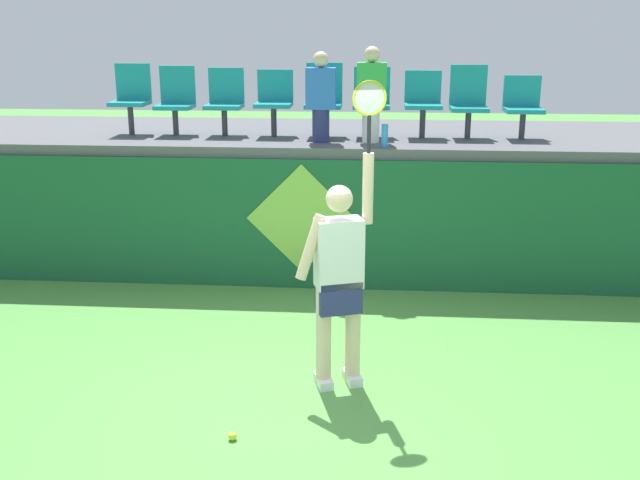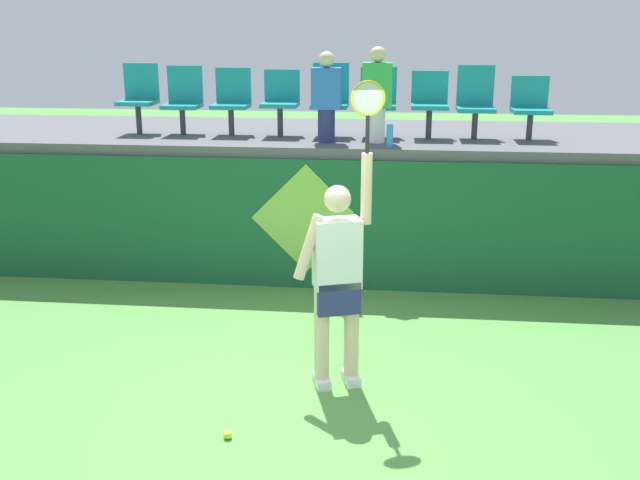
{
  "view_description": "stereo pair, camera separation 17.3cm",
  "coord_description": "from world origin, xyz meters",
  "px_view_note": "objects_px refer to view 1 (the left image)",
  "views": [
    {
      "loc": [
        0.68,
        -5.22,
        3.03
      ],
      "look_at": [
        0.19,
        1.04,
        1.14
      ],
      "focal_mm": 41.41,
      "sensor_mm": 36.0,
      "label": 1
    },
    {
      "loc": [
        0.85,
        -5.2,
        3.03
      ],
      "look_at": [
        0.19,
        1.04,
        1.14
      ],
      "focal_mm": 41.41,
      "sensor_mm": 36.0,
      "label": 2
    }
  ],
  "objects_px": {
    "tennis_ball": "(232,436)",
    "stadium_chair_3": "(274,99)",
    "stadium_chair_2": "(225,99)",
    "stadium_chair_6": "(423,100)",
    "stadium_chair_4": "(324,97)",
    "spectator_0": "(321,96)",
    "stadium_chair_5": "(372,99)",
    "stadium_chair_7": "(469,100)",
    "stadium_chair_8": "(523,104)",
    "tennis_player": "(339,275)",
    "stadium_chair_0": "(131,96)",
    "water_bottle": "(385,136)",
    "stadium_chair_1": "(176,98)",
    "spectator_1": "(371,93)"
  },
  "relations": [
    {
      "from": "stadium_chair_1",
      "to": "stadium_chair_7",
      "type": "xyz_separation_m",
      "value": [
        3.58,
        0.0,
        0.01
      ]
    },
    {
      "from": "tennis_ball",
      "to": "water_bottle",
      "type": "distance_m",
      "value": 4.05
    },
    {
      "from": "stadium_chair_8",
      "to": "stadium_chair_5",
      "type": "bearing_deg",
      "value": 179.81
    },
    {
      "from": "water_bottle",
      "to": "stadium_chair_1",
      "type": "height_order",
      "value": "stadium_chair_1"
    },
    {
      "from": "spectator_1",
      "to": "stadium_chair_8",
      "type": "bearing_deg",
      "value": 13.24
    },
    {
      "from": "stadium_chair_0",
      "to": "stadium_chair_5",
      "type": "distance_m",
      "value": 2.98
    },
    {
      "from": "tennis_player",
      "to": "stadium_chair_2",
      "type": "distance_m",
      "value": 3.83
    },
    {
      "from": "stadium_chair_2",
      "to": "stadium_chair_5",
      "type": "xyz_separation_m",
      "value": [
        1.8,
        -0.0,
        0.02
      ]
    },
    {
      "from": "stadium_chair_0",
      "to": "stadium_chair_4",
      "type": "height_order",
      "value": "stadium_chair_4"
    },
    {
      "from": "water_bottle",
      "to": "stadium_chair_8",
      "type": "relative_size",
      "value": 0.35
    },
    {
      "from": "stadium_chair_0",
      "to": "stadium_chair_8",
      "type": "height_order",
      "value": "stadium_chair_0"
    },
    {
      "from": "spectator_0",
      "to": "spectator_1",
      "type": "bearing_deg",
      "value": 3.88
    },
    {
      "from": "tennis_ball",
      "to": "stadium_chair_6",
      "type": "xyz_separation_m",
      "value": [
        1.57,
        4.26,
        2.06
      ]
    },
    {
      "from": "tennis_player",
      "to": "stadium_chair_6",
      "type": "xyz_separation_m",
      "value": [
        0.83,
        3.3,
        1.1
      ]
    },
    {
      "from": "stadium_chair_6",
      "to": "stadium_chair_3",
      "type": "bearing_deg",
      "value": 179.99
    },
    {
      "from": "stadium_chair_6",
      "to": "stadium_chair_1",
      "type": "bearing_deg",
      "value": 179.83
    },
    {
      "from": "tennis_player",
      "to": "stadium_chair_5",
      "type": "relative_size",
      "value": 3.1
    },
    {
      "from": "stadium_chair_6",
      "to": "spectator_1",
      "type": "bearing_deg",
      "value": -145.49
    },
    {
      "from": "spectator_0",
      "to": "stadium_chair_5",
      "type": "bearing_deg",
      "value": 38.95
    },
    {
      "from": "tennis_ball",
      "to": "stadium_chair_0",
      "type": "relative_size",
      "value": 0.08
    },
    {
      "from": "stadium_chair_1",
      "to": "tennis_player",
      "type": "bearing_deg",
      "value": -56.31
    },
    {
      "from": "stadium_chair_2",
      "to": "spectator_1",
      "type": "bearing_deg",
      "value": -13.46
    },
    {
      "from": "stadium_chair_6",
      "to": "spectator_0",
      "type": "distance_m",
      "value": 1.29
    },
    {
      "from": "tennis_ball",
      "to": "stadium_chair_0",
      "type": "distance_m",
      "value": 5.16
    },
    {
      "from": "stadium_chair_2",
      "to": "stadium_chair_6",
      "type": "xyz_separation_m",
      "value": [
        2.42,
        -0.01,
        0.01
      ]
    },
    {
      "from": "tennis_ball",
      "to": "stadium_chair_2",
      "type": "xyz_separation_m",
      "value": [
        -0.85,
        4.27,
        2.05
      ]
    },
    {
      "from": "tennis_player",
      "to": "spectator_0",
      "type": "xyz_separation_m",
      "value": [
        -0.37,
        2.83,
        1.18
      ]
    },
    {
      "from": "stadium_chair_1",
      "to": "stadium_chair_4",
      "type": "xyz_separation_m",
      "value": [
        1.83,
        0.0,
        0.03
      ]
    },
    {
      "from": "tennis_ball",
      "to": "stadium_chair_0",
      "type": "bearing_deg",
      "value": 115.35
    },
    {
      "from": "stadium_chair_6",
      "to": "stadium_chair_8",
      "type": "relative_size",
      "value": 1.07
    },
    {
      "from": "stadium_chair_0",
      "to": "stadium_chair_7",
      "type": "bearing_deg",
      "value": 0.06
    },
    {
      "from": "tennis_player",
      "to": "tennis_ball",
      "type": "xyz_separation_m",
      "value": [
        -0.74,
        -0.96,
        -0.96
      ]
    },
    {
      "from": "stadium_chair_0",
      "to": "tennis_ball",
      "type": "bearing_deg",
      "value": -64.65
    },
    {
      "from": "stadium_chair_1",
      "to": "stadium_chair_2",
      "type": "relative_size",
      "value": 1.03
    },
    {
      "from": "water_bottle",
      "to": "stadium_chair_1",
      "type": "relative_size",
      "value": 0.31
    },
    {
      "from": "tennis_ball",
      "to": "stadium_chair_3",
      "type": "bearing_deg",
      "value": 93.13
    },
    {
      "from": "stadium_chair_4",
      "to": "spectator_0",
      "type": "bearing_deg",
      "value": -90.0
    },
    {
      "from": "stadium_chair_3",
      "to": "stadium_chair_8",
      "type": "relative_size",
      "value": 1.07
    },
    {
      "from": "stadium_chair_0",
      "to": "spectator_1",
      "type": "relative_size",
      "value": 0.79
    },
    {
      "from": "stadium_chair_3",
      "to": "spectator_0",
      "type": "relative_size",
      "value": 0.77
    },
    {
      "from": "stadium_chair_7",
      "to": "stadium_chair_3",
      "type": "bearing_deg",
      "value": -179.74
    },
    {
      "from": "stadium_chair_2",
      "to": "water_bottle",
      "type": "bearing_deg",
      "value": -21.77
    },
    {
      "from": "stadium_chair_0",
      "to": "stadium_chair_6",
      "type": "height_order",
      "value": "stadium_chair_0"
    },
    {
      "from": "tennis_player",
      "to": "stadium_chair_5",
      "type": "height_order",
      "value": "tennis_player"
    },
    {
      "from": "tennis_ball",
      "to": "stadium_chair_1",
      "type": "bearing_deg",
      "value": 108.88
    },
    {
      "from": "stadium_chair_0",
      "to": "spectator_0",
      "type": "distance_m",
      "value": 2.44
    },
    {
      "from": "tennis_ball",
      "to": "stadium_chair_7",
      "type": "distance_m",
      "value": 5.2
    },
    {
      "from": "stadium_chair_2",
      "to": "stadium_chair_3",
      "type": "bearing_deg",
      "value": -0.51
    },
    {
      "from": "stadium_chair_5",
      "to": "stadium_chair_0",
      "type": "bearing_deg",
      "value": 179.97
    },
    {
      "from": "stadium_chair_7",
      "to": "stadium_chair_8",
      "type": "xyz_separation_m",
      "value": [
        0.64,
        -0.01,
        -0.05
      ]
    }
  ]
}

